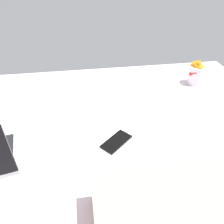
% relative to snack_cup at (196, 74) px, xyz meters
% --- Properties ---
extents(bed_mattress, '(1.80, 1.40, 0.18)m').
position_rel_snack_cup_xyz_m(bed_mattress, '(0.57, 0.40, -0.15)').
color(bed_mattress, silver).
rests_on(bed_mattress, ground).
extents(snack_cup, '(0.10, 0.10, 0.15)m').
position_rel_snack_cup_xyz_m(snack_cup, '(0.00, 0.00, 0.00)').
color(snack_cup, silver).
rests_on(snack_cup, bed_mattress).
extents(cell_phone, '(0.15, 0.14, 0.01)m').
position_rel_snack_cup_xyz_m(cell_phone, '(0.57, 0.45, -0.06)').
color(cell_phone, black).
rests_on(cell_phone, bed_mattress).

